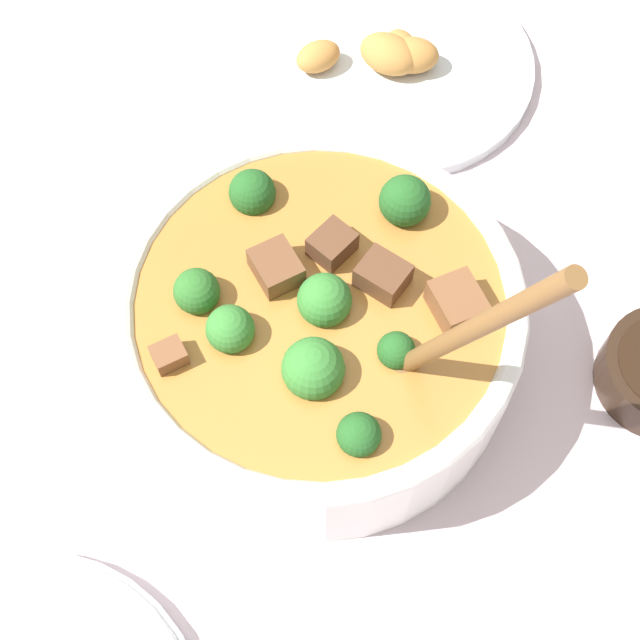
# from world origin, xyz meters

# --- Properties ---
(ground_plane) EXTENTS (4.00, 4.00, 0.00)m
(ground_plane) POSITION_xyz_m (0.00, 0.00, 0.00)
(ground_plane) COLOR silver
(stew_bowl) EXTENTS (0.28, 0.29, 0.28)m
(stew_bowl) POSITION_xyz_m (-0.00, 0.00, 0.06)
(stew_bowl) COLOR white
(stew_bowl) RESTS_ON ground_plane
(food_plate) EXTENTS (0.25, 0.25, 0.05)m
(food_plate) POSITION_xyz_m (-0.22, -0.19, 0.01)
(food_plate) COLOR white
(food_plate) RESTS_ON ground_plane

